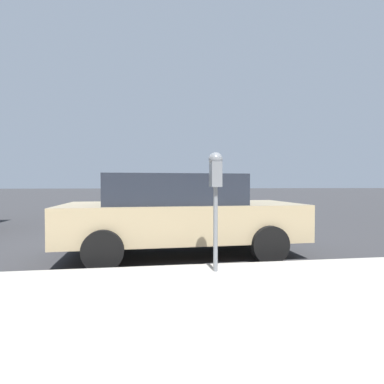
# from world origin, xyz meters

# --- Properties ---
(ground_plane) EXTENTS (220.00, 220.00, 0.00)m
(ground_plane) POSITION_xyz_m (0.00, 0.00, 0.00)
(ground_plane) COLOR #333335
(parking_meter) EXTENTS (0.21, 0.19, 1.61)m
(parking_meter) POSITION_xyz_m (-2.58, -0.71, 1.38)
(parking_meter) COLOR gray
(parking_meter) RESTS_ON sidewalk
(car_tan) EXTENTS (2.17, 4.42, 1.52)m
(car_tan) POSITION_xyz_m (-0.87, -0.40, 0.80)
(car_tan) COLOR tan
(car_tan) RESTS_ON ground_plane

